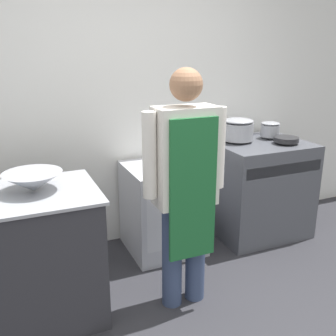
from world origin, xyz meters
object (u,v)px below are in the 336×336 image
object	(u,v)px
stock_pot	(238,129)
mixing_bowl	(33,182)
fridge_unit	(163,208)
saute_pan	(286,139)
stove	(259,188)
sauce_pot	(270,129)
person_cook	(185,180)

from	to	relation	value
stock_pot	mixing_bowl	bearing A→B (deg)	-162.95
fridge_unit	saute_pan	xyz separation A→B (m)	(1.15, -0.18, 0.56)
stove	fridge_unit	size ratio (longest dim) A/B	1.19
stove	mixing_bowl	size ratio (longest dim) A/B	2.51
stove	stock_pot	xyz separation A→B (m)	(-0.20, 0.12, 0.58)
stove	sauce_pot	world-z (taller)	sauce_pot
person_cook	saute_pan	xyz separation A→B (m)	(1.32, 0.60, 0.02)
stove	sauce_pot	xyz separation A→B (m)	(0.17, 0.12, 0.55)
stock_pot	sauce_pot	distance (m)	0.37
stock_pot	saute_pan	size ratio (longest dim) A/B	1.23
stove	sauce_pot	size ratio (longest dim) A/B	5.15
mixing_bowl	saute_pan	distance (m)	2.28
saute_pan	sauce_pot	bearing A→B (deg)	90.00
fridge_unit	sauce_pot	bearing A→B (deg)	3.08
stove	person_cook	world-z (taller)	person_cook
stove	stock_pot	world-z (taller)	stock_pot
person_cook	saute_pan	bearing A→B (deg)	24.43
sauce_pot	saute_pan	bearing A→B (deg)	-90.00
stock_pot	saute_pan	world-z (taller)	stock_pot
mixing_bowl	stove	bearing A→B (deg)	12.37
stove	person_cook	distance (m)	1.43
person_cook	mixing_bowl	world-z (taller)	person_cook
person_cook	mixing_bowl	distance (m)	0.97
stove	sauce_pot	bearing A→B (deg)	35.17
stove	stock_pot	bearing A→B (deg)	147.94
mixing_bowl	sauce_pot	bearing A→B (deg)	14.39
fridge_unit	person_cook	world-z (taller)	person_cook
fridge_unit	saute_pan	distance (m)	1.30
mixing_bowl	fridge_unit	bearing A→B (deg)	25.15
fridge_unit	mixing_bowl	bearing A→B (deg)	-154.85
fridge_unit	stock_pot	bearing A→B (deg)	4.51
stove	mixing_bowl	xyz separation A→B (m)	(-2.08, -0.46, 0.50)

